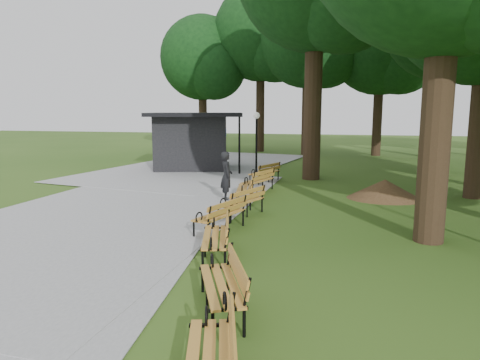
% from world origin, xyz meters
% --- Properties ---
extents(ground, '(100.00, 100.00, 0.00)m').
position_xyz_m(ground, '(0.00, 0.00, 0.00)').
color(ground, '#2D4F16').
rests_on(ground, ground).
extents(path, '(12.00, 38.00, 0.06)m').
position_xyz_m(path, '(-4.00, 3.00, 0.03)').
color(path, gray).
rests_on(path, ground).
extents(person, '(0.62, 0.74, 1.73)m').
position_xyz_m(person, '(-0.96, 5.18, 0.87)').
color(person, black).
rests_on(person, ground).
extents(kiosk, '(5.73, 5.28, 3.02)m').
position_xyz_m(kiosk, '(-4.95, 12.83, 1.51)').
color(kiosk, black).
rests_on(kiosk, ground).
extents(lamp_post, '(0.32, 0.32, 3.06)m').
position_xyz_m(lamp_post, '(-1.22, 11.87, 2.21)').
color(lamp_post, black).
rests_on(lamp_post, ground).
extents(dirt_mound, '(2.21, 2.21, 0.71)m').
position_xyz_m(dirt_mound, '(4.49, 6.75, 0.35)').
color(dirt_mound, '#47301C').
rests_on(dirt_mound, ground).
extents(bench_1, '(1.33, 2.00, 0.88)m').
position_xyz_m(bench_1, '(1.20, -3.22, 0.44)').
color(bench_1, '#B27629').
rests_on(bench_1, ground).
extents(bench_2, '(1.10, 2.00, 0.88)m').
position_xyz_m(bench_2, '(0.36, -0.74, 0.44)').
color(bench_2, '#B27629').
rests_on(bench_2, ground).
extents(bench_3, '(1.20, 2.00, 0.88)m').
position_xyz_m(bench_3, '(-0.10, 1.24, 0.44)').
color(bench_3, '#B27629').
rests_on(bench_3, ground).
extents(bench_4, '(1.31, 2.00, 0.88)m').
position_xyz_m(bench_4, '(0.07, 3.01, 0.44)').
color(bench_4, '#B27629').
rests_on(bench_4, ground).
extents(bench_5, '(0.94, 1.98, 0.88)m').
position_xyz_m(bench_5, '(-0.32, 5.28, 0.44)').
color(bench_5, '#B27629').
rests_on(bench_5, ground).
extents(bench_6, '(1.18, 2.00, 0.88)m').
position_xyz_m(bench_6, '(-0.21, 7.04, 0.44)').
color(bench_6, '#B27629').
rests_on(bench_6, ground).
extents(bench_7, '(1.30, 2.00, 0.88)m').
position_xyz_m(bench_7, '(-0.34, 9.28, 0.44)').
color(bench_7, '#B27629').
rests_on(bench_7, ground).
extents(lawn_tree_4, '(6.22, 6.22, 10.79)m').
position_xyz_m(lawn_tree_4, '(7.73, 14.57, 7.61)').
color(lawn_tree_4, black).
rests_on(lawn_tree_4, ground).
extents(tree_backdrop, '(35.99, 9.52, 16.25)m').
position_xyz_m(tree_backdrop, '(6.52, 22.95, 8.12)').
color(tree_backdrop, black).
rests_on(tree_backdrop, ground).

